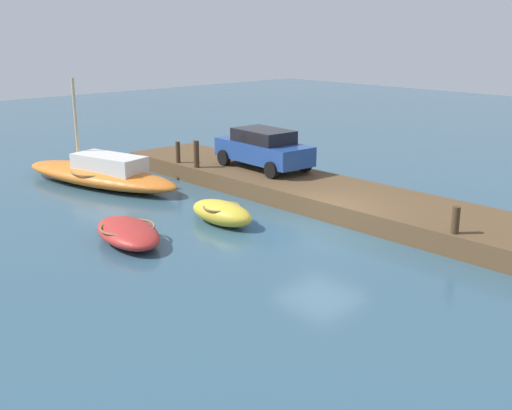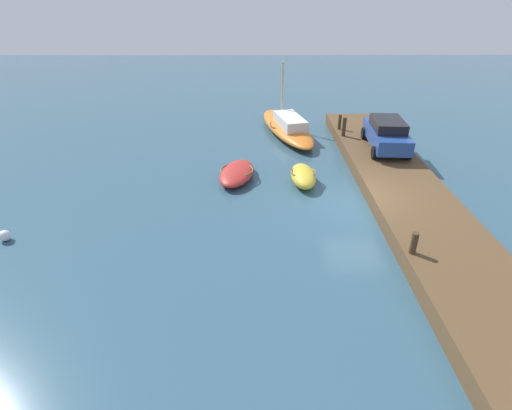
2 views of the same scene
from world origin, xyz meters
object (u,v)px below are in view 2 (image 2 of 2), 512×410
object	(u,v)px
mooring_post_west	(414,243)
parked_car	(387,133)
sailboat_orange	(287,126)
mooring_post_mid_west	(344,127)
dinghy_yellow	(303,176)
rowboat_red	(237,173)
mooring_post_mid_east	(340,122)
marker_buoy	(5,236)

from	to	relation	value
mooring_post_west	parked_car	xyz separation A→B (m)	(9.51, -1.82, 0.45)
sailboat_orange	mooring_post_mid_west	xyz separation A→B (m)	(-2.24, -3.07, 0.69)
dinghy_yellow	mooring_post_west	world-z (taller)	mooring_post_west
rowboat_red	mooring_post_mid_east	distance (m)	8.30
dinghy_yellow	marker_buoy	xyz separation A→B (m)	(-4.82, 11.56, -0.18)
mooring_post_mid_west	mooring_post_mid_east	world-z (taller)	mooring_post_mid_west
rowboat_red	marker_buoy	world-z (taller)	rowboat_red
rowboat_red	mooring_post_mid_east	bearing A→B (deg)	-34.91
mooring_post_mid_east	parked_car	world-z (taller)	parked_car
dinghy_yellow	sailboat_orange	xyz separation A→B (m)	(7.17, 0.23, 0.11)
sailboat_orange	mooring_post_mid_west	bearing A→B (deg)	-139.86
mooring_post_mid_west	parked_car	size ratio (longest dim) A/B	0.25
dinghy_yellow	sailboat_orange	world-z (taller)	sailboat_orange
mooring_post_mid_west	mooring_post_mid_east	distance (m)	1.25
mooring_post_west	dinghy_yellow	bearing A→B (deg)	23.37
marker_buoy	dinghy_yellow	bearing A→B (deg)	-67.34
sailboat_orange	mooring_post_mid_west	size ratio (longest dim) A/B	7.50
parked_car	marker_buoy	xyz separation A→B (m)	(-7.76, 16.21, -1.26)
parked_car	mooring_post_mid_east	bearing A→B (deg)	33.03
mooring_post_west	parked_car	world-z (taller)	parked_car
dinghy_yellow	rowboat_red	distance (m)	3.20
sailboat_orange	mooring_post_west	size ratio (longest dim) A/B	10.76
mooring_post_mid_west	marker_buoy	size ratio (longest dim) A/B	2.57
rowboat_red	parked_car	world-z (taller)	parked_car
parked_car	mooring_post_mid_west	bearing A→B (deg)	46.12
mooring_post_mid_west	parked_car	distance (m)	2.71
mooring_post_mid_east	parked_car	size ratio (longest dim) A/B	0.20
mooring_post_west	parked_car	bearing A→B (deg)	-10.83
sailboat_orange	mooring_post_mid_east	distance (m)	3.28
dinghy_yellow	rowboat_red	size ratio (longest dim) A/B	0.76
marker_buoy	mooring_post_mid_east	bearing A→B (deg)	-52.61
rowboat_red	sailboat_orange	distance (m)	7.30
marker_buoy	rowboat_red	bearing A→B (deg)	-57.65
dinghy_yellow	mooring_post_mid_east	world-z (taller)	mooring_post_mid_east
mooring_post_west	mooring_post_mid_east	distance (m)	12.74
dinghy_yellow	mooring_post_mid_east	size ratio (longest dim) A/B	2.87
parked_car	sailboat_orange	bearing A→B (deg)	52.84
rowboat_red	parked_car	bearing A→B (deg)	-60.99
mooring_post_mid_east	marker_buoy	xyz separation A→B (m)	(-11.00, 14.39, -0.88)
dinghy_yellow	sailboat_orange	bearing A→B (deg)	0.29
sailboat_orange	mooring_post_mid_east	size ratio (longest dim) A/B	9.21
mooring_post_mid_west	rowboat_red	bearing A→B (deg)	126.49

